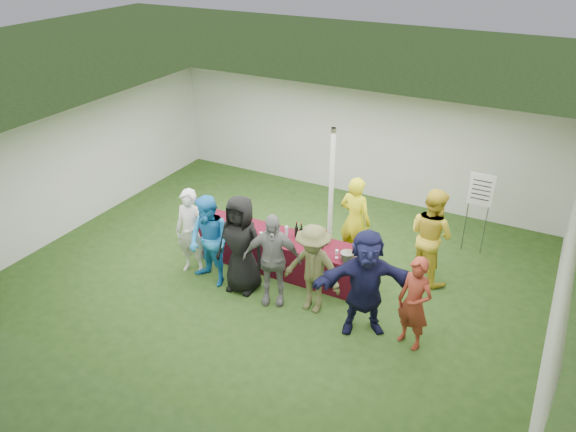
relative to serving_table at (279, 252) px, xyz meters
The scene contains 18 objects.
ground 0.38m from the serving_table, 46.74° to the left, with size 60.00×60.00×0.00m, color #284719.
tent 1.68m from the serving_table, 66.28° to the left, with size 10.00×10.00×10.00m.
serving_table is the anchor object (origin of this frame).
wine_bottles 0.81m from the serving_table, 12.38° to the left, with size 0.71×0.10×0.32m.
wine_glasses 0.72m from the serving_table, 151.66° to the right, with size 2.82×0.14×0.16m.
water_bottle 0.50m from the serving_table, 32.67° to the left, with size 0.07×0.07×0.23m.
bar_towel 1.65m from the serving_table, ahead, with size 0.25×0.18×0.03m, color white.
dump_bucket 1.63m from the serving_table, ahead, with size 0.25×0.25×0.18m, color slate.
wine_list_sign 4.26m from the serving_table, 36.90° to the left, with size 0.50×0.03×1.80m.
staff_pourer 1.65m from the serving_table, 37.93° to the left, with size 0.69×0.45×1.90m, color yellow.
staff_back 2.99m from the serving_table, 20.92° to the left, with size 0.94×0.73×1.94m, color gold.
customer_0 1.80m from the serving_table, 148.77° to the right, with size 0.66×0.43×1.80m, color silver.
customer_1 1.50m from the serving_table, 131.76° to the right, with size 0.89×0.69×1.83m, color #2187D5.
customer_2 1.15m from the serving_table, 107.07° to the right, with size 0.95×0.62×1.94m, color black.
customer_3 1.23m from the serving_table, 68.04° to the right, with size 1.06×0.44×1.81m, color slate.
customer_4 1.56m from the serving_table, 37.91° to the right, with size 1.11×0.64×1.72m, color brown.
customer_5 2.49m from the serving_table, 24.84° to the right, with size 1.80×0.57×1.94m, color #141538.
customer_6 3.23m from the serving_table, 18.35° to the right, with size 0.60×0.40×1.66m, color maroon.
Camera 1 is at (4.59, -8.49, 6.32)m, focal length 35.00 mm.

